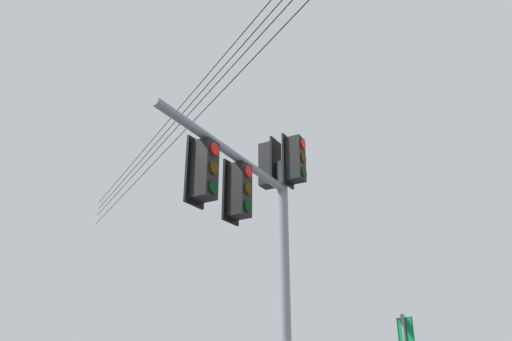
% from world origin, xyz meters
% --- Properties ---
extents(signal_mast_assembly, '(3.94, 1.42, 6.36)m').
position_xyz_m(signal_mast_assembly, '(0.74, -0.04, 4.52)').
color(signal_mast_assembly, gray).
rests_on(signal_mast_assembly, ground).
extents(overhead_wire_span, '(10.34, 31.17, 1.53)m').
position_xyz_m(overhead_wire_span, '(-0.50, -1.63, 9.60)').
color(overhead_wire_span, black).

